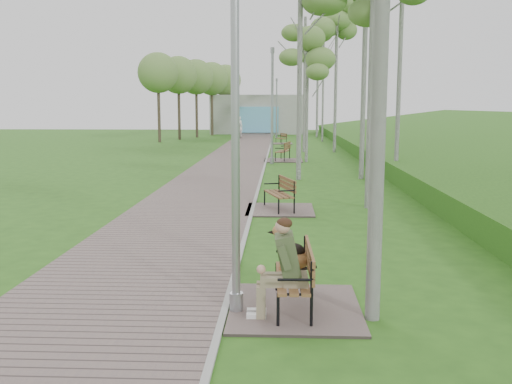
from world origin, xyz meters
TOP-DOWN VIEW (x-y plane):
  - ground at (0.00, 0.00)m, footprint 120.00×120.00m
  - walkway at (-1.75, 21.50)m, footprint 3.50×67.00m
  - kerb at (0.00, 21.50)m, footprint 0.10×67.00m
  - embankment at (12.00, 20.00)m, footprint 14.00×70.00m
  - building_north at (-1.50, 50.97)m, footprint 10.00×5.20m
  - bench_main at (0.92, -1.68)m, footprint 1.90×2.11m
  - bench_second at (0.75, 6.27)m, footprint 1.89×2.10m
  - bench_third at (0.88, 20.92)m, footprint 2.04×2.26m
  - bench_far at (0.80, 34.49)m, footprint 1.64×1.82m
  - lamp_post_near at (0.17, -1.81)m, footprint 0.20×0.20m
  - lamp_post_second at (0.34, 19.20)m, footprint 0.22×0.22m
  - lamp_post_third at (0.11, 32.15)m, footprint 0.18×0.18m
  - lamp_post_far at (0.37, 42.13)m, footprint 0.21×0.21m
  - pedestrian_near at (-3.16, 43.61)m, footprint 0.75×0.53m
  - pedestrian_far at (-3.20, 41.71)m, footprint 1.00×0.84m
  - birch_mid_c at (2.12, 20.21)m, footprint 2.24×2.24m
  - birch_far_a at (4.17, 26.59)m, footprint 2.59×2.59m
  - birch_far_b at (2.25, 26.87)m, footprint 2.70×2.70m
  - birch_far_c at (4.15, 37.26)m, footprint 2.68×2.68m
  - birch_distant_b at (4.09, 43.63)m, footprint 2.95×2.95m

SIDE VIEW (x-z plane):
  - ground at x=0.00m, z-range 0.00..0.00m
  - embankment at x=12.00m, z-range -0.80..0.80m
  - walkway at x=-1.75m, z-range 0.00..0.04m
  - kerb at x=0.00m, z-range 0.00..0.05m
  - bench_far at x=0.80m, z-range -0.32..0.69m
  - bench_second at x=0.75m, z-range -0.36..0.79m
  - bench_third at x=0.88m, z-range -0.39..0.86m
  - bench_main at x=0.92m, z-range -0.36..1.29m
  - pedestrian_far at x=-3.20m, z-range 0.00..1.83m
  - pedestrian_near at x=-3.16m, z-range 0.00..1.95m
  - building_north at x=-1.50m, z-range -0.01..3.99m
  - lamp_post_third at x=0.11m, z-range -0.15..4.49m
  - lamp_post_near at x=0.17m, z-range -0.17..4.95m
  - lamp_post_far at x=0.37m, z-range -0.17..5.14m
  - lamp_post_second at x=0.34m, z-range -0.19..5.59m
  - birch_mid_c at x=2.12m, z-range 1.94..8.74m
  - birch_far_b at x=2.25m, z-range 2.48..11.18m
  - birch_far_a at x=4.17m, z-range 2.87..12.93m
  - birch_far_c at x=4.15m, z-range 3.02..13.62m
  - birch_distant_b at x=4.09m, z-range 3.19..14.40m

